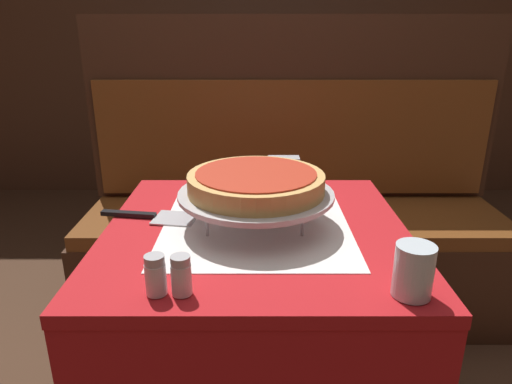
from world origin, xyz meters
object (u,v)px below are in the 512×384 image
at_px(water_glass_near, 415,271).
at_px(napkin_holder, 285,171).
at_px(dining_table_rear, 267,127).
at_px(deep_dish_pizza, 256,182).
at_px(condiment_caddy, 281,107).
at_px(booth_bench, 294,234).
at_px(pizza_pan_stand, 256,195).
at_px(dining_table_front, 257,266).
at_px(pizza_server, 155,216).
at_px(salt_shaker, 157,275).
at_px(pepper_shaker, 183,275).

height_order(water_glass_near, napkin_holder, water_glass_near).
bearing_deg(dining_table_rear, napkin_holder, -88.96).
xyz_separation_m(deep_dish_pizza, napkin_holder, (0.09, 0.33, -0.07)).
relative_size(dining_table_rear, condiment_caddy, 5.49).
bearing_deg(water_glass_near, deep_dish_pizza, 132.20).
xyz_separation_m(water_glass_near, napkin_holder, (-0.20, 0.65, -0.01)).
xyz_separation_m(dining_table_rear, water_glass_near, (0.23, -2.10, 0.16)).
distance_m(booth_bench, pizza_pan_stand, 0.91).
bearing_deg(dining_table_front, pizza_server, 168.19).
bearing_deg(pizza_pan_stand, water_glass_near, -47.80).
relative_size(pizza_pan_stand, salt_shaker, 4.89).
relative_size(dining_table_front, booth_bench, 0.43).
bearing_deg(napkin_holder, condiment_caddy, 87.62).
bearing_deg(water_glass_near, condiment_caddy, 94.19).
xyz_separation_m(dining_table_front, booth_bench, (0.16, 0.78, -0.27)).
bearing_deg(pepper_shaker, pizza_pan_stand, 67.01).
distance_m(dining_table_front, water_glass_near, 0.46).
bearing_deg(pizza_pan_stand, dining_table_rear, 87.88).
height_order(dining_table_front, pizza_pan_stand, pizza_pan_stand).
height_order(dining_table_front, dining_table_rear, dining_table_front).
distance_m(dining_table_rear, pizza_pan_stand, 1.78).
bearing_deg(pepper_shaker, napkin_holder, 70.56).
distance_m(pizza_server, water_glass_near, 0.68).
relative_size(water_glass_near, pepper_shaker, 1.30).
bearing_deg(dining_table_rear, deep_dish_pizza, -92.12).
distance_m(deep_dish_pizza, pizza_server, 0.30).
bearing_deg(pizza_server, dining_table_front, -11.81).
xyz_separation_m(dining_table_rear, pepper_shaker, (-0.20, -2.09, 0.15)).
bearing_deg(napkin_holder, pizza_server, -142.37).
bearing_deg(pepper_shaker, condiment_caddy, 81.93).
height_order(dining_table_front, condiment_caddy, condiment_caddy).
xyz_separation_m(booth_bench, napkin_holder, (-0.07, -0.44, 0.43)).
distance_m(dining_table_front, pizza_server, 0.30).
distance_m(deep_dish_pizza, napkin_holder, 0.35).
bearing_deg(water_glass_near, pizza_server, 146.70).
distance_m(dining_table_front, dining_table_rear, 1.78).
xyz_separation_m(dining_table_front, pizza_server, (-0.27, 0.06, 0.12)).
relative_size(dining_table_rear, pizza_server, 3.04).
height_order(booth_bench, pepper_shaker, booth_bench).
xyz_separation_m(dining_table_front, dining_table_rear, (0.06, 1.78, 0.00)).
relative_size(booth_bench, napkin_holder, 17.96).
bearing_deg(condiment_caddy, napkin_holder, -92.38).
bearing_deg(pizza_pan_stand, napkin_holder, 74.25).
distance_m(dining_table_front, deep_dish_pizza, 0.23).
height_order(salt_shaker, pepper_shaker, same).
bearing_deg(salt_shaker, pepper_shaker, -0.00).
height_order(dining_table_rear, booth_bench, booth_bench).
distance_m(booth_bench, deep_dish_pizza, 0.93).
bearing_deg(dining_table_front, pepper_shaker, -114.28).
relative_size(dining_table_rear, pizza_pan_stand, 2.07).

